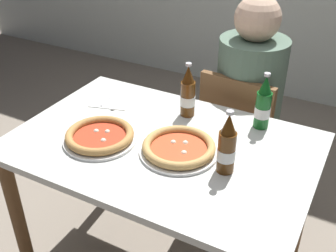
# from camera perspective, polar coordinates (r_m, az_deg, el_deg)

# --- Properties ---
(dining_table_main) EXTENTS (1.20, 0.80, 0.75)m
(dining_table_main) POSITION_cam_1_polar(r_m,az_deg,el_deg) (1.69, -0.81, -5.53)
(dining_table_main) COLOR silver
(dining_table_main) RESTS_ON ground_plane
(chair_behind_table) EXTENTS (0.43, 0.43, 0.85)m
(chair_behind_table) POSITION_cam_1_polar(r_m,az_deg,el_deg) (2.20, 10.14, -1.27)
(chair_behind_table) COLOR brown
(chair_behind_table) RESTS_ON ground_plane
(diner_seated) EXTENTS (0.34, 0.34, 1.21)m
(diner_seated) POSITION_cam_1_polar(r_m,az_deg,el_deg) (2.19, 10.97, 1.56)
(diner_seated) COLOR #2D3342
(diner_seated) RESTS_ON ground_plane
(pizza_margherita_near) EXTENTS (0.31, 0.31, 0.04)m
(pizza_margherita_near) POSITION_cam_1_polar(r_m,az_deg,el_deg) (1.56, 1.53, -3.10)
(pizza_margherita_near) COLOR white
(pizza_margherita_near) RESTS_ON dining_table_main
(pizza_marinara_far) EXTENTS (0.30, 0.30, 0.04)m
(pizza_marinara_far) POSITION_cam_1_polar(r_m,az_deg,el_deg) (1.65, -9.55, -1.43)
(pizza_marinara_far) COLOR white
(pizza_marinara_far) RESTS_ON dining_table_main
(beer_bottle_left) EXTENTS (0.07, 0.07, 0.25)m
(beer_bottle_left) POSITION_cam_1_polar(r_m,az_deg,el_deg) (1.43, 8.27, -2.89)
(beer_bottle_left) COLOR #512D0F
(beer_bottle_left) RESTS_ON dining_table_main
(beer_bottle_center) EXTENTS (0.07, 0.07, 0.25)m
(beer_bottle_center) POSITION_cam_1_polar(r_m,az_deg,el_deg) (1.72, 13.22, 2.88)
(beer_bottle_center) COLOR #14591E
(beer_bottle_center) RESTS_ON dining_table_main
(beer_bottle_right) EXTENTS (0.07, 0.07, 0.25)m
(beer_bottle_right) POSITION_cam_1_polar(r_m,az_deg,el_deg) (1.77, 2.80, 4.54)
(beer_bottle_right) COLOR #512D0F
(beer_bottle_right) RESTS_ON dining_table_main
(napkin_with_cutlery) EXTENTS (0.22, 0.22, 0.01)m
(napkin_with_cutlery) POSITION_cam_1_polar(r_m,az_deg,el_deg) (1.96, -7.79, 3.72)
(napkin_with_cutlery) COLOR white
(napkin_with_cutlery) RESTS_ON dining_table_main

